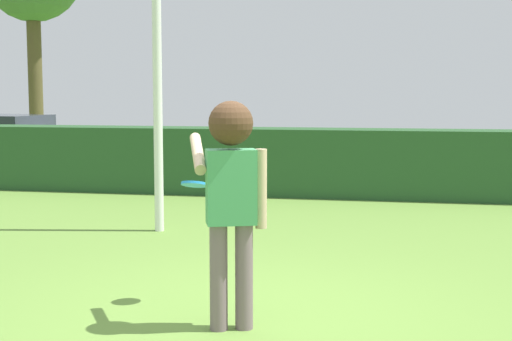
% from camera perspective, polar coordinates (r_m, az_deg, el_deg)
% --- Properties ---
extents(ground_plane, '(60.00, 60.00, 0.00)m').
position_cam_1_polar(ground_plane, '(6.31, -1.12, -11.11)').
color(ground_plane, olive).
extents(person, '(0.73, 0.66, 1.79)m').
position_cam_1_polar(person, '(5.77, -1.93, -1.05)').
color(person, slate).
rests_on(person, ground).
extents(frisbee, '(0.24, 0.23, 0.09)m').
position_cam_1_polar(frisbee, '(6.53, -4.72, -1.05)').
color(frisbee, '#268CE5').
extents(hedge_row, '(27.83, 0.90, 1.19)m').
position_cam_1_polar(hedge_row, '(13.24, 5.51, 0.61)').
color(hedge_row, '#264E27').
rests_on(hedge_row, ground).
extents(parked_car_white, '(4.44, 2.42, 1.25)m').
position_cam_1_polar(parked_car_white, '(19.72, -18.91, 2.41)').
color(parked_car_white, white).
rests_on(parked_car_white, ground).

